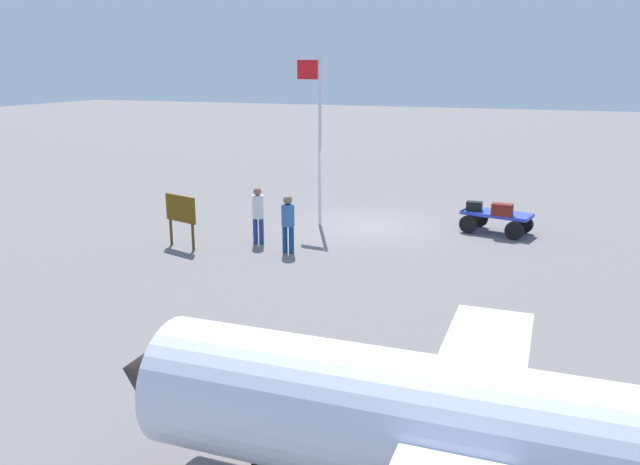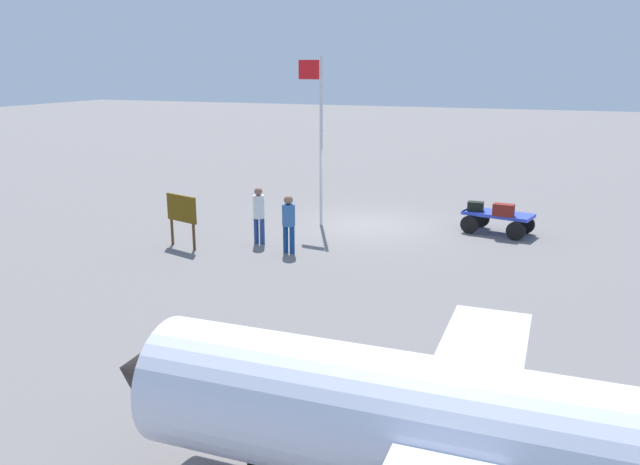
% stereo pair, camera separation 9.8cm
% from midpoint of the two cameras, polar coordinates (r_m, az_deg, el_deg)
% --- Properties ---
extents(ground_plane, '(120.00, 120.00, 0.00)m').
position_cam_midpoint_polar(ground_plane, '(20.81, 4.63, 0.65)').
color(ground_plane, slate).
extents(luggage_cart, '(2.18, 1.49, 0.65)m').
position_cam_midpoint_polar(luggage_cart, '(20.38, 15.55, 1.20)').
color(luggage_cart, blue).
rests_on(luggage_cart, ground).
extents(suitcase_grey, '(0.63, 0.37, 0.36)m').
position_cam_midpoint_polar(suitcase_grey, '(19.88, 16.07, 1.93)').
color(suitcase_grey, maroon).
rests_on(suitcase_grey, luggage_cart).
extents(suitcase_maroon, '(0.47, 0.31, 0.29)m').
position_cam_midpoint_polar(suitcase_maroon, '(20.35, 13.74, 2.26)').
color(suitcase_maroon, black).
rests_on(suitcase_maroon, luggage_cart).
extents(worker_lead, '(0.38, 0.38, 1.61)m').
position_cam_midpoint_polar(worker_lead, '(17.49, -2.64, 1.18)').
color(worker_lead, navy).
rests_on(worker_lead, ground).
extents(worker_trailing, '(0.35, 0.35, 1.65)m').
position_cam_midpoint_polar(worker_trailing, '(18.48, -5.29, 1.87)').
color(worker_trailing, navy).
rests_on(worker_trailing, ground).
extents(airplane_near, '(8.04, 6.48, 3.18)m').
position_cam_midpoint_polar(airplane_near, '(7.35, 10.28, -16.59)').
color(airplane_near, white).
rests_on(airplane_near, ground).
extents(flagpole, '(0.81, 0.13, 5.25)m').
position_cam_midpoint_polar(flagpole, '(20.28, 0.04, 9.10)').
color(flagpole, silver).
rests_on(flagpole, ground).
extents(signboard, '(1.14, 0.41, 1.50)m').
position_cam_midpoint_polar(signboard, '(18.40, -11.99, 1.75)').
color(signboard, '#4C3319').
rests_on(signboard, ground).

